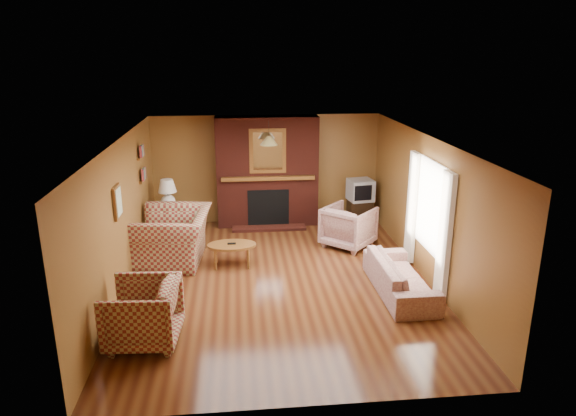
{
  "coord_description": "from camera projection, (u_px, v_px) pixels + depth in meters",
  "views": [
    {
      "loc": [
        -0.65,
        -7.94,
        3.75
      ],
      "look_at": [
        0.22,
        0.6,
        1.09
      ],
      "focal_mm": 32.0,
      "sensor_mm": 36.0,
      "label": 1
    }
  ],
  "objects": [
    {
      "name": "wall_left",
      "position": [
        122.0,
        218.0,
        8.12
      ],
      "size": [
        0.0,
        6.5,
        6.5
      ],
      "primitive_type": "plane",
      "rotation": [
        1.57,
        0.0,
        1.57
      ],
      "color": "brown",
      "rests_on": "floor"
    },
    {
      "name": "pendant_light",
      "position": [
        269.0,
        141.0,
        10.31
      ],
      "size": [
        0.36,
        0.36,
        0.48
      ],
      "color": "black",
      "rests_on": "ceiling"
    },
    {
      "name": "side_table",
      "position": [
        170.0,
        222.0,
        10.76
      ],
      "size": [
        0.46,
        0.46,
        0.58
      ],
      "primitive_type": "cube",
      "rotation": [
        0.0,
        0.0,
        -0.05
      ],
      "color": "brown",
      "rests_on": "floor"
    },
    {
      "name": "bookshelf",
      "position": [
        143.0,
        164.0,
        9.8
      ],
      "size": [
        0.09,
        0.55,
        0.71
      ],
      "color": "brown",
      "rests_on": "wall_left"
    },
    {
      "name": "floor",
      "position": [
        279.0,
        280.0,
        8.72
      ],
      "size": [
        6.5,
        6.5,
        0.0
      ],
      "primitive_type": "plane",
      "color": "#441E0E",
      "rests_on": "ground"
    },
    {
      "name": "plaid_loveseat",
      "position": [
        173.0,
        237.0,
        9.37
      ],
      "size": [
        1.39,
        1.56,
        0.95
      ],
      "primitive_type": "imported",
      "rotation": [
        0.0,
        0.0,
        -1.65
      ],
      "color": "maroon",
      "rests_on": "floor"
    },
    {
      "name": "tv_stand",
      "position": [
        359.0,
        212.0,
        11.5
      ],
      "size": [
        0.51,
        0.47,
        0.54
      ],
      "primitive_type": "cube",
      "rotation": [
        0.0,
        0.0,
        0.03
      ],
      "color": "black",
      "rests_on": "floor"
    },
    {
      "name": "plaid_armchair",
      "position": [
        142.0,
        313.0,
        6.75
      ],
      "size": [
        1.0,
        0.98,
        0.86
      ],
      "primitive_type": "imported",
      "rotation": [
        0.0,
        0.0,
        -1.64
      ],
      "color": "maroon",
      "rests_on": "floor"
    },
    {
      "name": "botanical_print",
      "position": [
        117.0,
        202.0,
        7.74
      ],
      "size": [
        0.05,
        0.4,
        0.5
      ],
      "color": "brown",
      "rests_on": "wall_left"
    },
    {
      "name": "window_right",
      "position": [
        428.0,
        216.0,
        8.43
      ],
      "size": [
        0.1,
        1.85,
        2.0
      ],
      "color": "beige",
      "rests_on": "wall_right"
    },
    {
      "name": "wall_front",
      "position": [
        305.0,
        309.0,
        5.27
      ],
      "size": [
        6.5,
        0.0,
        6.5
      ],
      "primitive_type": "plane",
      "rotation": [
        -1.57,
        0.0,
        0.0
      ],
      "color": "brown",
      "rests_on": "floor"
    },
    {
      "name": "floral_sofa",
      "position": [
        400.0,
        276.0,
        8.21
      ],
      "size": [
        0.76,
        1.9,
        0.55
      ],
      "primitive_type": "imported",
      "rotation": [
        0.0,
        0.0,
        1.58
      ],
      "color": "#C3AE97",
      "rests_on": "floor"
    },
    {
      "name": "coffee_table",
      "position": [
        232.0,
        247.0,
        9.21
      ],
      "size": [
        0.87,
        0.54,
        0.44
      ],
      "color": "brown",
      "rests_on": "floor"
    },
    {
      "name": "wall_right",
      "position": [
        427.0,
        208.0,
        8.6
      ],
      "size": [
        0.0,
        6.5,
        6.5
      ],
      "primitive_type": "plane",
      "rotation": [
        1.57,
        0.0,
        -1.57
      ],
      "color": "brown",
      "rests_on": "floor"
    },
    {
      "name": "floral_armchair",
      "position": [
        349.0,
        226.0,
        10.13
      ],
      "size": [
        1.25,
        1.25,
        0.81
      ],
      "primitive_type": "imported",
      "rotation": [
        0.0,
        0.0,
        2.4
      ],
      "color": "#C3AE97",
      "rests_on": "floor"
    },
    {
      "name": "crt_tv",
      "position": [
        360.0,
        190.0,
        11.34
      ],
      "size": [
        0.58,
        0.58,
        0.47
      ],
      "color": "#A6A9AE",
      "rests_on": "tv_stand"
    },
    {
      "name": "table_lamp",
      "position": [
        167.0,
        192.0,
        10.57
      ],
      "size": [
        0.38,
        0.38,
        0.62
      ],
      "color": "white",
      "rests_on": "side_table"
    },
    {
      "name": "wall_back",
      "position": [
        267.0,
        169.0,
        11.45
      ],
      "size": [
        6.5,
        0.0,
        6.5
      ],
      "primitive_type": "plane",
      "rotation": [
        1.57,
        0.0,
        0.0
      ],
      "color": "brown",
      "rests_on": "floor"
    },
    {
      "name": "ceiling",
      "position": [
        278.0,
        140.0,
        8.01
      ],
      "size": [
        6.5,
        6.5,
        0.0
      ],
      "primitive_type": "plane",
      "rotation": [
        3.14,
        0.0,
        0.0
      ],
      "color": "white",
      "rests_on": "wall_back"
    },
    {
      "name": "fireplace",
      "position": [
        267.0,
        172.0,
        11.21
      ],
      "size": [
        2.2,
        0.82,
        2.4
      ],
      "color": "#4A1710",
      "rests_on": "floor"
    }
  ]
}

